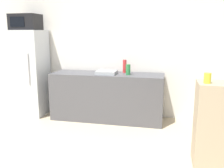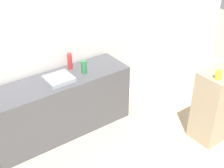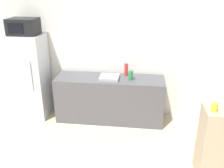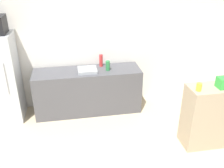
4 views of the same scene
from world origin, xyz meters
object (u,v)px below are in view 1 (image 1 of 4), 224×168
at_px(bottle_short, 128,70).
at_px(jar, 207,78).
at_px(microwave, 26,22).
at_px(refrigerator, 29,73).
at_px(bottle_tall, 125,66).

relative_size(bottle_short, jar, 1.56).
distance_m(microwave, jar, 3.51).
distance_m(bottle_short, jar, 1.80).
xyz_separation_m(refrigerator, bottle_short, (1.99, -0.05, 0.14)).
height_order(microwave, jar, microwave).
bearing_deg(microwave, jar, -24.86).
bearing_deg(jar, bottle_short, 128.96).
xyz_separation_m(refrigerator, jar, (3.12, -1.45, 0.28)).
relative_size(refrigerator, bottle_tall, 6.82).
xyz_separation_m(bottle_tall, jar, (1.23, -1.62, 0.11)).
height_order(refrigerator, microwave, microwave).
relative_size(bottle_tall, jar, 2.03).
bearing_deg(jar, refrigerator, 155.11).
relative_size(microwave, jar, 4.38).
bearing_deg(microwave, refrigerator, 71.17).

